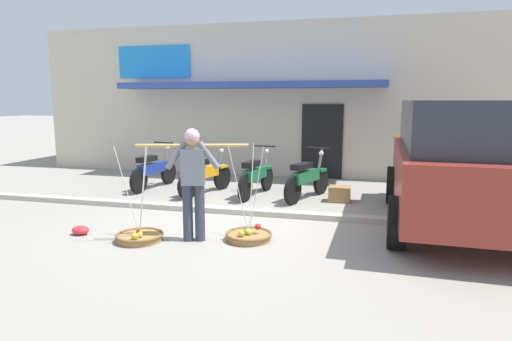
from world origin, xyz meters
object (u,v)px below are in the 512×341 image
object	(u,v)px
plastic_litter_bag	(80,230)
fruit_basket_right_side	(249,235)
fruit_basket_left_side	(140,236)
motorcycle_end_of_row	(307,179)
wooden_crate	(340,194)
parked_truck	(458,160)
motorcycle_third_in_row	(256,176)
fruit_vendor	(193,177)
motorcycle_nearest_shop	(153,170)
motorcycle_second_in_row	(205,174)

from	to	relation	value
plastic_litter_bag	fruit_basket_right_side	bearing A→B (deg)	8.40
fruit_basket_left_side	motorcycle_end_of_row	distance (m)	4.01
fruit_basket_right_side	wooden_crate	world-z (taller)	fruit_basket_right_side
parked_truck	wooden_crate	world-z (taller)	parked_truck
fruit_basket_left_side	motorcycle_end_of_row	world-z (taller)	fruit_basket_left_side
fruit_basket_right_side	parked_truck	distance (m)	3.67
wooden_crate	fruit_basket_left_side	bearing A→B (deg)	-129.18
motorcycle_third_in_row	wooden_crate	distance (m)	1.85
fruit_vendor	motorcycle_nearest_shop	xyz separation A→B (m)	(-2.44, 3.42, -0.52)
motorcycle_second_in_row	motorcycle_end_of_row	distance (m)	2.30
fruit_vendor	parked_truck	world-z (taller)	parked_truck
motorcycle_nearest_shop	fruit_basket_left_side	bearing A→B (deg)	-65.71
fruit_basket_left_side	motorcycle_third_in_row	bearing A→B (deg)	74.91
motorcycle_nearest_shop	parked_truck	size ratio (longest dim) A/B	0.37
fruit_vendor	parked_truck	distance (m)	4.33
fruit_basket_right_side	wooden_crate	bearing A→B (deg)	68.25
fruit_vendor	motorcycle_end_of_row	world-z (taller)	fruit_vendor
fruit_basket_right_side	parked_truck	xyz separation A→B (m)	(3.15, 1.55, 1.06)
fruit_basket_left_side	motorcycle_second_in_row	xyz separation A→B (m)	(-0.23, 3.37, 0.38)
fruit_basket_right_side	motorcycle_third_in_row	world-z (taller)	fruit_basket_right_side
fruit_basket_left_side	fruit_basket_right_side	size ratio (longest dim) A/B	1.00
fruit_basket_left_side	motorcycle_end_of_row	xyz separation A→B (m)	(2.07, 3.41, 0.38)
motorcycle_nearest_shop	motorcycle_second_in_row	world-z (taller)	same
plastic_litter_bag	wooden_crate	size ratio (longest dim) A/B	0.64
fruit_vendor	plastic_litter_bag	world-z (taller)	fruit_vendor
motorcycle_second_in_row	wooden_crate	distance (m)	3.01
motorcycle_end_of_row	plastic_litter_bag	size ratio (longest dim) A/B	6.16
fruit_basket_left_side	motorcycle_second_in_row	distance (m)	3.40
fruit_vendor	motorcycle_nearest_shop	size ratio (longest dim) A/B	0.93
plastic_litter_bag	motorcycle_third_in_row	bearing A→B (deg)	59.59
fruit_basket_left_side	motorcycle_third_in_row	world-z (taller)	fruit_basket_left_side
parked_truck	motorcycle_nearest_shop	bearing A→B (deg)	165.53
fruit_basket_left_side	plastic_litter_bag	xyz separation A→B (m)	(-1.07, 0.06, -0.00)
fruit_basket_right_side	motorcycle_second_in_row	bearing A→B (deg)	121.91
motorcycle_second_in_row	wooden_crate	size ratio (longest dim) A/B	3.99
motorcycle_end_of_row	plastic_litter_bag	xyz separation A→B (m)	(-3.14, -3.36, -0.38)
motorcycle_nearest_shop	plastic_litter_bag	distance (m)	3.66
fruit_vendor	motorcycle_nearest_shop	distance (m)	4.24
motorcycle_third_in_row	parked_truck	world-z (taller)	parked_truck
motorcycle_third_in_row	fruit_basket_right_side	bearing A→B (deg)	-77.75
plastic_litter_bag	fruit_vendor	bearing A→B (deg)	5.25
fruit_basket_left_side	wooden_crate	bearing A→B (deg)	50.82
plastic_litter_bag	parked_truck	bearing A→B (deg)	18.55
motorcycle_second_in_row	motorcycle_third_in_row	distance (m)	1.17
motorcycle_end_of_row	wooden_crate	world-z (taller)	motorcycle_end_of_row
motorcycle_third_in_row	parked_truck	bearing A→B (deg)	-21.04
fruit_basket_left_side	parked_truck	bearing A→B (deg)	22.92
fruit_basket_right_side	motorcycle_nearest_shop	bearing A→B (deg)	135.31
fruit_basket_left_side	parked_truck	world-z (taller)	parked_truck
motorcycle_third_in_row	motorcycle_end_of_row	xyz separation A→B (m)	(1.13, -0.05, 0.00)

